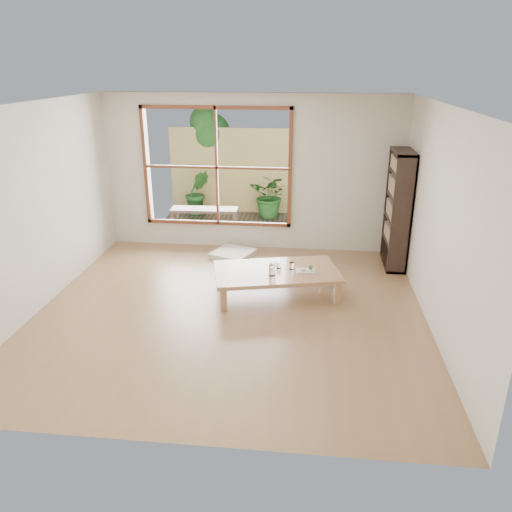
# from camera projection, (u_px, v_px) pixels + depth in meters

# --- Properties ---
(ground) EXTENTS (5.00, 5.00, 0.00)m
(ground) POSITION_uv_depth(u_px,v_px,m) (231.00, 310.00, 6.56)
(ground) COLOR #956E4A
(ground) RESTS_ON ground
(low_table) EXTENTS (1.87, 1.32, 0.37)m
(low_table) POSITION_uv_depth(u_px,v_px,m) (277.00, 273.00, 6.88)
(low_table) COLOR #A97A52
(low_table) RESTS_ON ground
(floor_cushion) EXTENTS (0.79, 0.79, 0.09)m
(floor_cushion) POSITION_uv_depth(u_px,v_px,m) (233.00, 254.00, 8.37)
(floor_cushion) COLOR beige
(floor_cushion) RESTS_ON ground
(bookshelf) EXTENTS (0.29, 0.82, 1.83)m
(bookshelf) POSITION_uv_depth(u_px,v_px,m) (398.00, 210.00, 7.72)
(bookshelf) COLOR #32221B
(bookshelf) RESTS_ON ground
(glass_tall) EXTENTS (0.09, 0.09, 0.16)m
(glass_tall) POSITION_uv_depth(u_px,v_px,m) (272.00, 270.00, 6.67)
(glass_tall) COLOR silver
(glass_tall) RESTS_ON low_table
(glass_mid) EXTENTS (0.07, 0.07, 0.10)m
(glass_mid) POSITION_uv_depth(u_px,v_px,m) (292.00, 266.00, 6.89)
(glass_mid) COLOR silver
(glass_mid) RESTS_ON low_table
(glass_short) EXTENTS (0.06, 0.06, 0.08)m
(glass_short) POSITION_uv_depth(u_px,v_px,m) (279.00, 265.00, 6.92)
(glass_short) COLOR silver
(glass_short) RESTS_ON low_table
(glass_small) EXTENTS (0.07, 0.07, 0.09)m
(glass_small) POSITION_uv_depth(u_px,v_px,m) (273.00, 265.00, 6.91)
(glass_small) COLOR silver
(glass_small) RESTS_ON low_table
(food_tray) EXTENTS (0.27, 0.21, 0.08)m
(food_tray) POSITION_uv_depth(u_px,v_px,m) (307.00, 270.00, 6.83)
(food_tray) COLOR white
(food_tray) RESTS_ON low_table
(deck) EXTENTS (2.80, 2.00, 0.05)m
(deck) POSITION_uv_depth(u_px,v_px,m) (229.00, 226.00, 9.92)
(deck) COLOR #352E26
(deck) RESTS_ON ground
(garden_bench) EXTENTS (1.29, 0.43, 0.40)m
(garden_bench) POSITION_uv_depth(u_px,v_px,m) (204.00, 211.00, 9.60)
(garden_bench) COLOR #32221B
(garden_bench) RESTS_ON deck
(bamboo_fence) EXTENTS (2.80, 0.06, 1.80)m
(bamboo_fence) POSITION_uv_depth(u_px,v_px,m) (236.00, 171.00, 10.53)
(bamboo_fence) COLOR tan
(bamboo_fence) RESTS_ON ground
(shrub_right) EXTENTS (0.98, 0.90, 0.90)m
(shrub_right) POSITION_uv_depth(u_px,v_px,m) (271.00, 195.00, 10.32)
(shrub_right) COLOR #245A21
(shrub_right) RESTS_ON deck
(shrub_left) EXTENTS (0.63, 0.58, 0.93)m
(shrub_left) POSITION_uv_depth(u_px,v_px,m) (197.00, 192.00, 10.51)
(shrub_left) COLOR #245A21
(shrub_left) RESTS_ON deck
(garden_tree) EXTENTS (1.04, 0.85, 2.22)m
(garden_tree) POSITION_uv_depth(u_px,v_px,m) (206.00, 134.00, 10.61)
(garden_tree) COLOR #4C3D2D
(garden_tree) RESTS_ON ground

